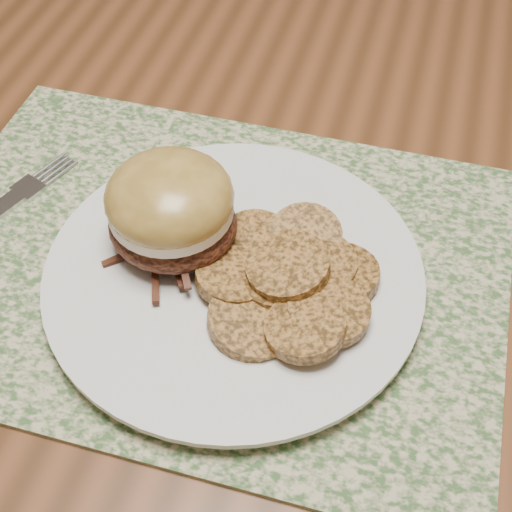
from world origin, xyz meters
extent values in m
cylinder|color=brown|center=(-0.69, 0.39, 0.35)|extent=(0.06, 0.06, 0.71)
cube|color=#3A5B2E|center=(-0.26, -0.12, 0.75)|extent=(0.45, 0.33, 0.00)
cylinder|color=silver|center=(-0.23, -0.13, 0.76)|extent=(0.26, 0.26, 0.02)
ellipsoid|color=black|center=(-0.28, -0.12, 0.79)|extent=(0.11, 0.10, 0.04)
cylinder|color=beige|center=(-0.28, -0.12, 0.81)|extent=(0.10, 0.10, 0.01)
ellipsoid|color=olive|center=(-0.28, -0.12, 0.82)|extent=(0.11, 0.11, 0.05)
cylinder|color=#99642D|center=(-0.22, -0.11, 0.77)|extent=(0.06, 0.06, 0.01)
cylinder|color=#99642D|center=(-0.18, -0.10, 0.78)|extent=(0.08, 0.08, 0.02)
cylinder|color=#99642D|center=(-0.16, -0.12, 0.77)|extent=(0.07, 0.07, 0.02)
cylinder|color=#99642D|center=(-0.23, -0.15, 0.78)|extent=(0.07, 0.07, 0.02)
cylinder|color=#99642D|center=(-0.19, -0.14, 0.79)|extent=(0.07, 0.07, 0.02)
cylinder|color=#99642D|center=(-0.15, -0.16, 0.78)|extent=(0.08, 0.08, 0.01)
cylinder|color=#99642D|center=(-0.20, -0.18, 0.77)|extent=(0.07, 0.07, 0.02)
cylinder|color=#99642D|center=(-0.17, -0.18, 0.78)|extent=(0.07, 0.07, 0.02)
cylinder|color=#99642D|center=(-0.20, -0.14, 0.77)|extent=(0.07, 0.07, 0.02)
cylinder|color=#99642D|center=(-0.17, -0.12, 0.78)|extent=(0.08, 0.08, 0.01)
cube|color=#B8B9C0|center=(-0.42, -0.09, 0.76)|extent=(0.03, 0.03, 0.00)
camera|label=1|loc=(-0.13, -0.45, 1.17)|focal=50.00mm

